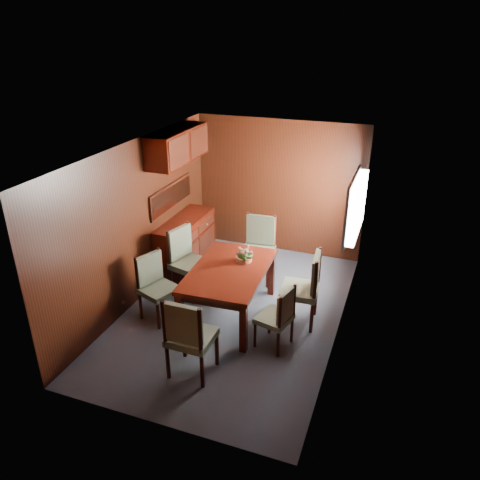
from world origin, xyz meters
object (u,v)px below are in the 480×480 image
at_px(chair_right_near, 279,315).
at_px(flower_centerpiece, 244,253).
at_px(chair_left_near, 155,283).
at_px(dining_table, 229,275).
at_px(sideboard, 186,244).
at_px(chair_head, 188,334).

xyz_separation_m(chair_right_near, flower_centerpiece, (-0.75, 0.76, 0.38)).
distance_m(chair_left_near, flower_centerpiece, 1.31).
distance_m(chair_left_near, chair_right_near, 1.83).
xyz_separation_m(dining_table, chair_left_near, (-0.96, -0.38, -0.10)).
xyz_separation_m(dining_table, flower_centerpiece, (0.11, 0.30, 0.23)).
xyz_separation_m(chair_left_near, chair_right_near, (1.82, -0.08, -0.05)).
xyz_separation_m(sideboard, chair_head, (1.24, -2.45, 0.15)).
relative_size(dining_table, chair_left_near, 1.69).
relative_size(sideboard, dining_table, 0.85).
height_order(sideboard, chair_head, chair_head).
xyz_separation_m(chair_head, flower_centerpiece, (0.09, 1.66, 0.27)).
height_order(sideboard, chair_left_near, chair_left_near).
distance_m(chair_head, flower_centerpiece, 1.69).
bearing_deg(chair_right_near, sideboard, 67.55).
bearing_deg(chair_left_near, flower_centerpiece, 143.07).
distance_m(sideboard, dining_table, 1.64).
height_order(dining_table, chair_right_near, chair_right_near).
height_order(chair_left_near, chair_right_near, chair_left_near).
bearing_deg(flower_centerpiece, chair_head, -92.94).
bearing_deg(chair_right_near, chair_left_near, 101.69).
relative_size(chair_right_near, chair_head, 0.81).
height_order(chair_right_near, flower_centerpiece, flower_centerpiece).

